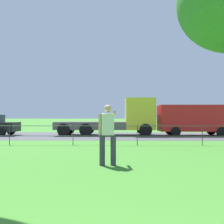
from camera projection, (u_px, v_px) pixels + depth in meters
street_strip at (109, 136)px, 18.51m from camera, size 80.00×7.55×0.01m
park_fence at (105, 132)px, 12.48m from camera, size 28.60×0.04×1.00m
person_thrower at (108, 133)px, 7.35m from camera, size 0.51×0.77×1.76m
flatbed_truck_right at (120, 119)px, 18.94m from camera, size 7.34×2.54×2.75m
panel_van_far_left at (193, 118)px, 18.64m from camera, size 5.03×2.17×2.24m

